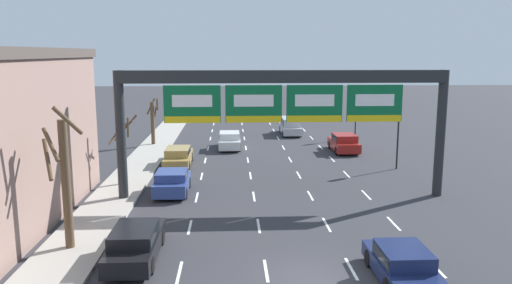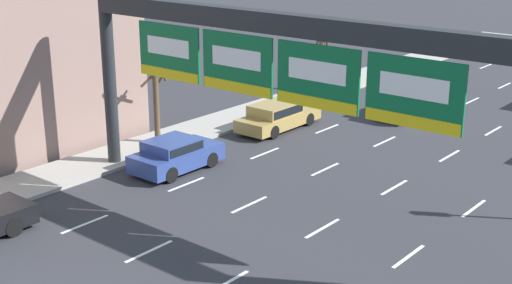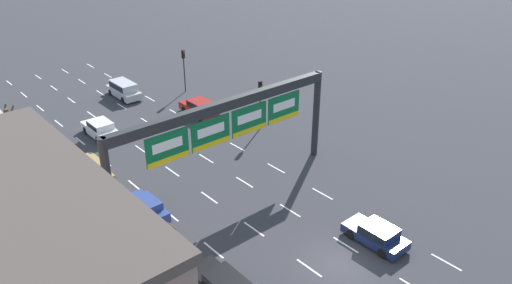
{
  "view_description": "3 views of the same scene",
  "coord_description": "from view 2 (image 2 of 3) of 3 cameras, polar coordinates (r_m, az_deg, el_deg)",
  "views": [
    {
      "loc": [
        -2.94,
        -16.85,
        8.21
      ],
      "look_at": [
        -1.62,
        9.06,
        3.56
      ],
      "focal_mm": 35.0,
      "sensor_mm": 36.0,
      "label": 1
    },
    {
      "loc": [
        14.2,
        -7.76,
        10.35
      ],
      "look_at": [
        -0.39,
        9.87,
        3.0
      ],
      "focal_mm": 50.0,
      "sensor_mm": 36.0,
      "label": 2
    },
    {
      "loc": [
        -18.97,
        -14.35,
        19.77
      ],
      "look_at": [
        0.65,
        8.47,
        4.72
      ],
      "focal_mm": 35.0,
      "sensor_mm": 36.0,
      "label": 3
    }
  ],
  "objects": [
    {
      "name": "car_blue",
      "position": [
        30.05,
        -6.48,
        -0.93
      ],
      "size": [
        1.93,
        3.99,
        1.4
      ],
      "color": "navy",
      "rests_on": "ground_plane"
    },
    {
      "name": "car_white",
      "position": [
        38.87,
        11.96,
        3.19
      ],
      "size": [
        1.87,
        4.35,
        1.49
      ],
      "color": "silver",
      "rests_on": "ground_plane"
    },
    {
      "name": "lane_dashes",
      "position": [
        27.58,
        5.45,
        -4.3
      ],
      "size": [
        10.02,
        67.0,
        0.01
      ],
      "color": "white",
      "rests_on": "ground_plane"
    },
    {
      "name": "sign_gantry",
      "position": [
        23.74,
        1.99,
        6.49
      ],
      "size": [
        18.64,
        0.7,
        7.27
      ],
      "color": "#232628",
      "rests_on": "ground_plane"
    },
    {
      "name": "tree_bare_closest",
      "position": [
        33.11,
        -7.91,
        4.3
      ],
      "size": [
        1.73,
        1.19,
        4.56
      ],
      "color": "brown",
      "rests_on": "sidewalk_left"
    },
    {
      "name": "tree_bare_second",
      "position": [
        43.58,
        5.34,
        7.09
      ],
      "size": [
        1.18,
        1.04,
        4.16
      ],
      "color": "brown",
      "rests_on": "sidewalk_left"
    },
    {
      "name": "car_gold",
      "position": [
        35.63,
        1.71,
        2.16
      ],
      "size": [
        1.86,
        4.86,
        1.38
      ],
      "color": "#A88947",
      "rests_on": "ground_plane"
    }
  ]
}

